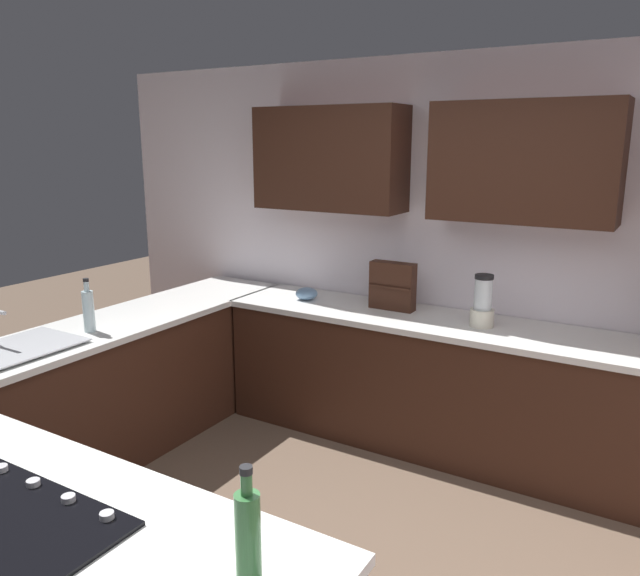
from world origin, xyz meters
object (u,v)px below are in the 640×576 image
(mixing_bowl, at_px, (307,294))
(dish_soap_bottle, at_px, (89,310))
(blender, at_px, (483,304))
(spice_rack, at_px, (393,286))
(sink_unit, at_px, (11,349))
(second_bottle, at_px, (248,535))

(mixing_bowl, height_order, dish_soap_bottle, dish_soap_bottle)
(blender, height_order, spice_rack, blender)
(sink_unit, relative_size, mixing_bowl, 4.35)
(spice_rack, bearing_deg, mixing_bowl, 6.78)
(blender, relative_size, spice_rack, 1.00)
(spice_rack, xyz_separation_m, dish_soap_bottle, (1.37, 1.42, -0.03))
(spice_rack, relative_size, dish_soap_bottle, 0.99)
(blender, relative_size, mixing_bowl, 2.06)
(mixing_bowl, distance_m, dish_soap_bottle, 1.53)
(dish_soap_bottle, relative_size, second_bottle, 1.00)
(second_bottle, bearing_deg, spice_rack, -73.25)
(mixing_bowl, bearing_deg, second_bottle, 119.26)
(mixing_bowl, relative_size, second_bottle, 0.48)
(blender, distance_m, second_bottle, 2.60)
(mixing_bowl, distance_m, spice_rack, 0.67)
(sink_unit, distance_m, spice_rack, 2.38)
(sink_unit, relative_size, dish_soap_bottle, 2.10)
(dish_soap_bottle, distance_m, second_bottle, 2.51)
(blender, height_order, second_bottle, second_bottle)
(sink_unit, relative_size, second_bottle, 2.09)
(mixing_bowl, bearing_deg, sink_unit, 66.86)
(blender, xyz_separation_m, spice_rack, (0.65, -0.08, 0.02))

